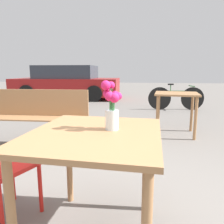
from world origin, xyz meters
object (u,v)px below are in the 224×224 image
object	(u,v)px
flower_vase	(112,107)
parked_car	(67,83)
table_back	(176,101)
bench_near	(34,116)
bicycle	(176,98)
table_front	(95,148)

from	to	relation	value
flower_vase	parked_car	bearing A→B (deg)	111.48
table_back	flower_vase	bearing A→B (deg)	-106.86
bench_near	bicycle	xyz separation A→B (m)	(2.60, 3.50, -0.12)
table_front	bench_near	world-z (taller)	bench_near
table_front	table_back	world-z (taller)	table_front
flower_vase	parked_car	size ratio (longest dim) A/B	0.07
bench_near	parked_car	world-z (taller)	parked_car
parked_car	table_back	bearing A→B (deg)	-52.36
table_front	bicycle	xyz separation A→B (m)	(1.27, 5.25, -0.30)
flower_vase	bicycle	size ratio (longest dim) A/B	0.19
bench_near	parked_car	distance (m)	5.87
bicycle	table_back	bearing A→B (deg)	-98.45
parked_car	table_front	bearing A→B (deg)	-69.32
bench_near	bicycle	distance (m)	4.36
flower_vase	table_back	world-z (taller)	flower_vase
bench_near	table_back	bearing A→B (deg)	22.26
parked_car	flower_vase	bearing A→B (deg)	-68.52
table_front	parked_car	xyz separation A→B (m)	(-2.80, 7.43, -0.01)
flower_vase	parked_car	xyz separation A→B (m)	(-2.90, 7.37, -0.27)
parked_car	bench_near	bearing A→B (deg)	-75.47
bench_near	table_back	xyz separation A→B (m)	(2.21, 0.91, 0.15)
flower_vase	bicycle	distance (m)	5.35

